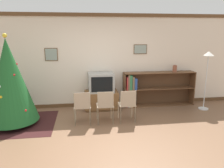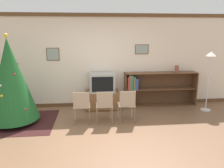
# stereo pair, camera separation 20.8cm
# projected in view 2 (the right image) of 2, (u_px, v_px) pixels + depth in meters

# --- Properties ---
(ground_plane) EXTENTS (24.00, 24.00, 0.00)m
(ground_plane) POSITION_uv_depth(u_px,v_px,m) (103.00, 138.00, 4.59)
(ground_plane) COLOR brown
(wall_back) EXTENTS (8.70, 0.11, 2.70)m
(wall_back) POSITION_uv_depth(u_px,v_px,m) (98.00, 61.00, 6.41)
(wall_back) COLOR silver
(wall_back) RESTS_ON ground_plane
(area_rug) EXTENTS (1.94, 1.62, 0.01)m
(area_rug) POSITION_uv_depth(u_px,v_px,m) (15.00, 122.00, 5.38)
(area_rug) COLOR #381919
(area_rug) RESTS_ON ground_plane
(christmas_tree) EXTENTS (1.19, 1.19, 2.15)m
(christmas_tree) POSITION_uv_depth(u_px,v_px,m) (11.00, 80.00, 5.14)
(christmas_tree) COLOR maroon
(christmas_tree) RESTS_ON area_rug
(tv_console) EXTENTS (0.95, 0.56, 0.52)m
(tv_console) POSITION_uv_depth(u_px,v_px,m) (102.00, 100.00, 6.33)
(tv_console) COLOR brown
(tv_console) RESTS_ON ground_plane
(television) EXTENTS (0.71, 0.55, 0.53)m
(television) POSITION_uv_depth(u_px,v_px,m) (102.00, 82.00, 6.21)
(television) COLOR #9E9E99
(television) RESTS_ON tv_console
(folding_chair_left) EXTENTS (0.40, 0.40, 0.82)m
(folding_chair_left) POSITION_uv_depth(u_px,v_px,m) (82.00, 105.00, 5.20)
(folding_chair_left) COLOR tan
(folding_chair_left) RESTS_ON ground_plane
(folding_chair_center) EXTENTS (0.40, 0.40, 0.82)m
(folding_chair_center) POSITION_uv_depth(u_px,v_px,m) (105.00, 105.00, 5.26)
(folding_chair_center) COLOR tan
(folding_chair_center) RESTS_ON ground_plane
(folding_chair_right) EXTENTS (0.40, 0.40, 0.82)m
(folding_chair_right) POSITION_uv_depth(u_px,v_px,m) (127.00, 104.00, 5.31)
(folding_chair_right) COLOR tan
(folding_chair_right) RESTS_ON ground_plane
(bookshelf) EXTENTS (2.16, 0.36, 1.02)m
(bookshelf) POSITION_uv_depth(u_px,v_px,m) (150.00, 89.00, 6.53)
(bookshelf) COLOR brown
(bookshelf) RESTS_ON ground_plane
(vase) EXTENTS (0.12, 0.12, 0.20)m
(vase) POSITION_uv_depth(u_px,v_px,m) (177.00, 69.00, 6.42)
(vase) COLOR brown
(vase) RESTS_ON bookshelf
(standing_lamp) EXTENTS (0.28, 0.28, 1.67)m
(standing_lamp) POSITION_uv_depth(u_px,v_px,m) (210.00, 66.00, 5.96)
(standing_lamp) COLOR silver
(standing_lamp) RESTS_ON ground_plane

